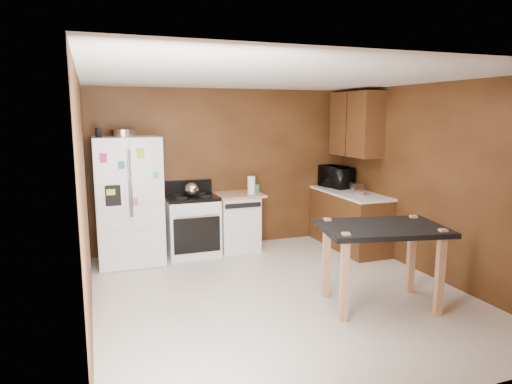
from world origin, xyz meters
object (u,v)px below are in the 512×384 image
paper_towel (251,185)px  island (382,238)px  kettle (192,190)px  microwave (336,178)px  toaster (357,189)px  gas_range (192,224)px  dishwasher (237,221)px  pen_cup (99,132)px  refrigerator (129,201)px  roasting_pan (124,133)px  green_canister (256,188)px

paper_towel → island: 2.57m
kettle → microwave: microwave is taller
toaster → island: toaster is taller
toaster → gas_range: size_ratio=0.23×
dishwasher → island: (0.83, -2.61, 0.33)m
pen_cup → refrigerator: pen_cup is taller
refrigerator → gas_range: (0.91, 0.06, -0.44)m
paper_towel → toaster: size_ratio=1.10×
paper_towel → pen_cup: bearing=-179.8°
microwave → refrigerator: bearing=79.5°
pen_cup → kettle: bearing=3.1°
roasting_pan → green_canister: (1.98, 0.06, -0.90)m
roasting_pan → toaster: 3.50m
paper_towel → green_canister: paper_towel is taller
roasting_pan → microwave: (3.38, -0.01, -0.79)m
island → pen_cup: bearing=138.7°
toaster → kettle: bearing=-179.9°
island → dishwasher: bearing=107.6°
kettle → gas_range: bearing=87.2°
paper_towel → island: size_ratio=0.19×
refrigerator → dishwasher: refrigerator is taller
roasting_pan → gas_range: size_ratio=0.36×
paper_towel → island: bearing=-75.7°
kettle → paper_towel: paper_towel is taller
kettle → microwave: (2.45, 0.04, 0.06)m
paper_towel → refrigerator: bearing=178.6°
microwave → dishwasher: (-1.73, 0.03, -0.61)m
microwave → roasting_pan: bearing=78.4°
green_canister → toaster: size_ratio=0.46×
roasting_pan → gas_range: roasting_pan is taller
green_canister → dishwasher: bearing=-173.9°
microwave → island: (-0.90, -2.58, -0.28)m
gas_range → dishwasher: bearing=1.9°
roasting_pan → green_canister: size_ratio=3.40×
pen_cup → gas_range: bearing=5.1°
roasting_pan → dishwasher: bearing=0.7°
toaster → microwave: 0.74m
toaster → roasting_pan: bearing=-176.3°
paper_towel → refrigerator: refrigerator is taller
gas_range → island: size_ratio=0.75×
pen_cup → toaster: pen_cup is taller
island → kettle: bearing=121.4°
island → toaster: bearing=65.5°
microwave → paper_towel: bearing=82.2°
toaster → dishwasher: 1.91m
toaster → gas_range: (-2.39, 0.74, -0.53)m
pen_cup → refrigerator: bearing=8.4°
kettle → toaster: (2.39, -0.70, -0.01)m
paper_towel → toaster: 1.61m
kettle → island: 2.98m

